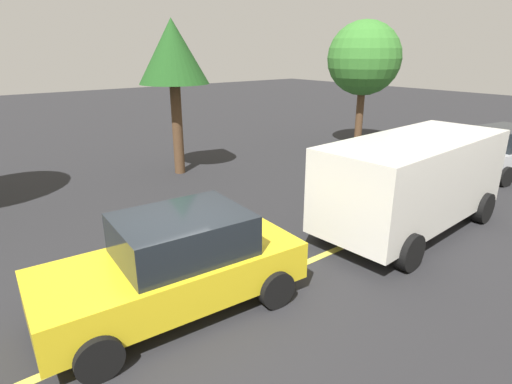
# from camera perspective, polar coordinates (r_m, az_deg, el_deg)

# --- Properties ---
(ground_plane) EXTENTS (80.00, 80.00, 0.00)m
(ground_plane) POSITION_cam_1_polar(r_m,az_deg,el_deg) (7.07, -9.81, -16.38)
(ground_plane) COLOR #262628
(lane_marking_centre) EXTENTS (28.00, 0.16, 0.01)m
(lane_marking_centre) POSITION_cam_1_polar(r_m,az_deg,el_deg) (8.65, 8.01, -9.15)
(lane_marking_centre) COLOR #E0D14C
(white_van) EXTENTS (5.30, 2.48, 2.20)m
(white_van) POSITION_cam_1_polar(r_m,az_deg,el_deg) (10.17, 20.95, 1.81)
(white_van) COLOR silver
(white_van) RESTS_ON ground_plane
(car_yellow_behind_van) EXTENTS (4.31, 2.22, 1.63)m
(car_yellow_behind_van) POSITION_cam_1_polar(r_m,az_deg,el_deg) (6.85, -11.06, -9.71)
(car_yellow_behind_van) COLOR gold
(car_yellow_behind_van) RESTS_ON ground_plane
(car_silver_far_lane) EXTENTS (4.64, 2.64, 1.59)m
(car_silver_far_lane) POSITION_cam_1_polar(r_m,az_deg,el_deg) (16.57, 31.27, 4.96)
(car_silver_far_lane) COLOR #B7BABF
(car_silver_far_lane) RESTS_ON ground_plane
(tree_left_verge) EXTENTS (2.25, 2.25, 5.00)m
(tree_left_verge) POSITION_cam_1_polar(r_m,az_deg,el_deg) (14.08, -11.40, 18.13)
(tree_left_verge) COLOR #513823
(tree_left_verge) RESTS_ON ground_plane
(tree_right_verge) EXTENTS (2.97, 2.97, 5.20)m
(tree_right_verge) POSITION_cam_1_polar(r_m,az_deg,el_deg) (18.22, 14.68, 17.35)
(tree_right_verge) COLOR #513823
(tree_right_verge) RESTS_ON ground_plane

